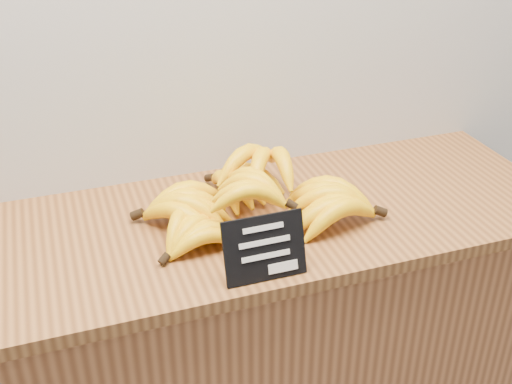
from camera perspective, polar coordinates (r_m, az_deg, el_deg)
name	(u,v)px	position (r m, az deg, el deg)	size (l,w,h in m)	color
counter	(250,371)	(1.76, -0.55, -15.66)	(1.31, 0.50, 0.90)	#A26034
counter_top	(249,222)	(1.46, -0.64, -2.68)	(1.49, 0.54, 0.03)	brown
chalkboard_sign	(265,248)	(1.24, 0.78, -5.02)	(0.16, 0.01, 0.13)	black
banana_pile	(249,197)	(1.43, -0.61, -0.47)	(0.53, 0.42, 0.12)	yellow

